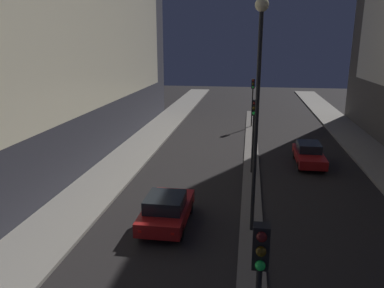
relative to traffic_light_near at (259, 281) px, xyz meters
The scene contains 7 objects.
median_strip 17.84m from the traffic_light_near, 90.00° to the left, with size 1.02×39.56×0.12m.
traffic_light_near is the anchor object (origin of this frame).
traffic_light_mid 15.75m from the traffic_light_near, 90.00° to the left, with size 0.32×0.42×4.50m.
traffic_light_far 29.09m from the traffic_light_near, 90.00° to the left, with size 0.32×0.42×4.50m.
street_lamp 8.87m from the traffic_light_near, 90.00° to the left, with size 0.52×0.52×9.40m.
car_left_lane 9.62m from the traffic_light_near, 114.02° to the left, with size 1.91×4.04×1.49m.
car_right_lane 18.81m from the traffic_light_near, 78.35° to the left, with size 1.70×4.30×1.44m.
Camera 1 is at (-0.34, -3.20, 7.94)m, focal length 35.00 mm.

